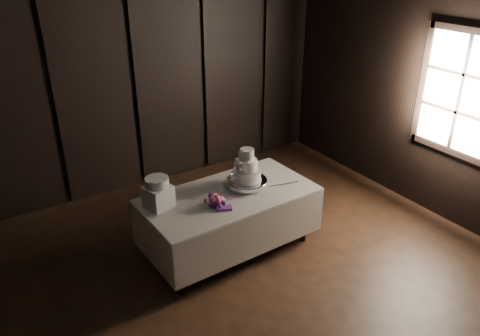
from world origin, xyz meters
name	(u,v)px	position (x,y,z in m)	size (l,w,h in m)	color
room	(289,188)	(0.00, 0.00, 1.50)	(6.08, 7.08, 3.08)	black
window	(460,94)	(2.97, 0.50, 1.70)	(0.06, 1.16, 1.56)	black
display_table	(229,219)	(0.19, 1.32, 0.42)	(2.03, 1.13, 0.76)	beige
cake_stand	(247,183)	(0.46, 1.36, 0.81)	(0.48, 0.48, 0.09)	silver
wedding_cake	(246,169)	(0.43, 1.34, 1.00)	(0.36, 0.33, 0.39)	white
bouquet	(214,201)	(-0.08, 1.17, 0.82)	(0.28, 0.38, 0.18)	#C54E6E
box_pedestal	(158,197)	(-0.60, 1.48, 0.89)	(0.26, 0.26, 0.25)	white
small_cake	(157,182)	(-0.60, 1.48, 1.06)	(0.25, 0.25, 0.10)	white
cake_knife	(280,185)	(0.81, 1.17, 0.77)	(0.37, 0.02, 0.01)	silver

